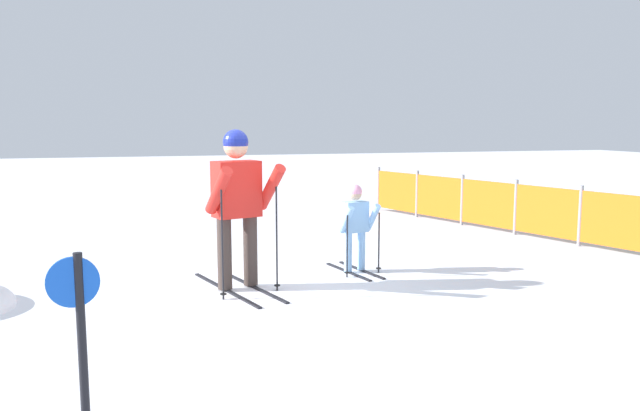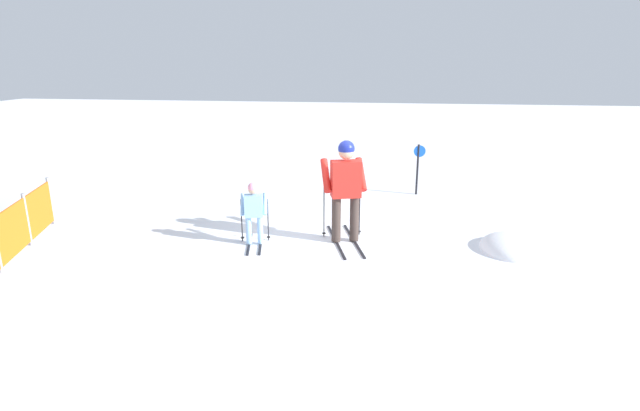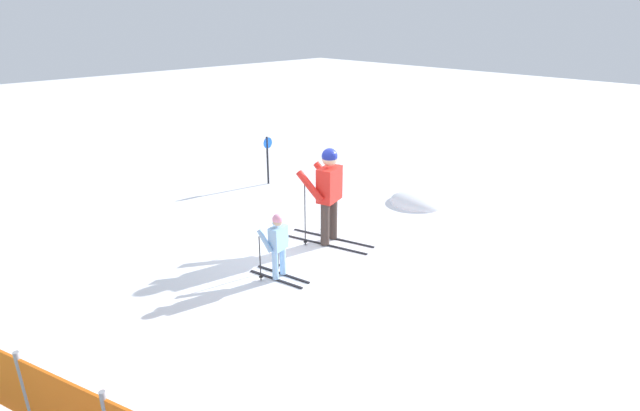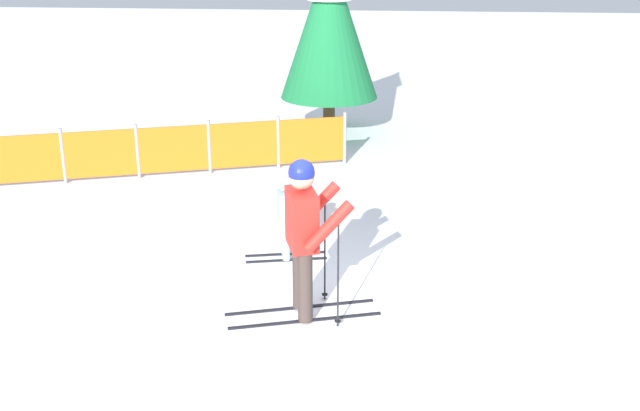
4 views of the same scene
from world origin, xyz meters
TOP-DOWN VIEW (x-y plane):
  - ground_plane at (0.00, 0.00)m, footprint 60.00×60.00m
  - skier_adult at (-0.20, -0.27)m, footprint 1.78×0.95m
  - skier_child at (-0.60, 1.31)m, footprint 1.10×0.55m
  - trail_marker at (3.34, -1.69)m, footprint 0.05×0.28m
  - snow_mound at (-0.19, -3.19)m, footprint 1.27×1.08m

SIDE VIEW (x-z plane):
  - ground_plane at x=0.00m, z-range 0.00..0.00m
  - snow_mound at x=-0.19m, z-range -0.25..0.25m
  - skier_child at x=-0.60m, z-range 0.09..1.23m
  - trail_marker at x=3.34m, z-range 0.15..1.38m
  - skier_adult at x=-0.20m, z-range 0.18..2.03m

